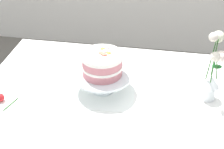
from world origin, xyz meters
TOP-DOWN VIEW (x-y plane):
  - dining_table at (0.00, -0.02)m, footprint 1.40×1.00m
  - linen_napkin at (-0.09, 0.04)m, footprint 0.34×0.34m
  - cake_stand at (-0.09, 0.04)m, footprint 0.29×0.29m
  - layer_cake at (-0.09, 0.04)m, footprint 0.20×0.20m
  - flower_vase at (0.43, 0.07)m, footprint 0.10×0.12m
  - fallen_rose at (-0.55, -0.13)m, footprint 0.10×0.10m

SIDE VIEW (x-z plane):
  - dining_table at x=0.00m, z-range 0.28..1.02m
  - linen_napkin at x=-0.09m, z-range 0.74..0.74m
  - fallen_rose at x=-0.55m, z-range 0.74..0.78m
  - cake_stand at x=-0.09m, z-range 0.77..0.87m
  - flower_vase at x=0.43m, z-range 0.71..1.07m
  - layer_cake at x=-0.09m, z-range 0.84..0.96m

